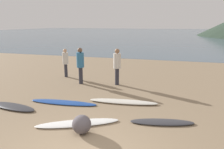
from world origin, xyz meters
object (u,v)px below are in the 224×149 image
object	(u,v)px
person_1	(80,63)
beach_rock_far	(82,124)
surfboard_2	(78,123)
surfboard_0	(13,107)
surfboard_4	(162,122)
person_0	(65,60)
person_2	(117,64)
surfboard_1	(63,102)
surfboard_3	(123,102)

from	to	relation	value
person_1	beach_rock_far	distance (m)	5.22
surfboard_2	person_1	xyz separation A→B (m)	(-1.78, 4.24, 1.04)
surfboard_2	person_1	world-z (taller)	person_1
surfboard_0	surfboard_4	bearing A→B (deg)	10.31
surfboard_4	person_0	distance (m)	7.28
surfboard_4	person_2	bearing A→B (deg)	110.51
person_2	beach_rock_far	size ratio (longest dim) A/B	3.38
surfboard_1	person_2	bearing A→B (deg)	62.74
surfboard_1	person_1	world-z (taller)	person_1
surfboard_1	person_1	bearing A→B (deg)	96.05
beach_rock_far	person_1	bearing A→B (deg)	114.25
surfboard_2	surfboard_4	size ratio (longest dim) A/B	1.29
surfboard_3	person_0	world-z (taller)	person_0
surfboard_1	surfboard_4	world-z (taller)	surfboard_4
surfboard_2	surfboard_3	xyz separation A→B (m)	(0.92, 2.16, 0.01)
surfboard_1	surfboard_3	size ratio (longest dim) A/B	1.01
person_2	person_1	bearing A→B (deg)	-123.79
beach_rock_far	surfboard_3	bearing A→B (deg)	77.71
surfboard_2	surfboard_3	size ratio (longest dim) A/B	0.96
surfboard_1	person_1	distance (m)	2.99
surfboard_2	beach_rock_far	distance (m)	0.63
surfboard_3	person_1	world-z (taller)	person_1
surfboard_1	person_0	bearing A→B (deg)	112.21
person_1	person_2	xyz separation A→B (m)	(1.81, 0.31, -0.01)
surfboard_4	person_2	world-z (taller)	person_2
surfboard_3	person_2	size ratio (longest dim) A/B	1.47
person_0	surfboard_3	bearing A→B (deg)	-128.53
surfboard_4	person_1	bearing A→B (deg)	128.54
surfboard_0	surfboard_2	bearing A→B (deg)	-3.23
surfboard_1	surfboard_0	bearing A→B (deg)	-153.18
surfboard_0	beach_rock_far	xyz separation A→B (m)	(3.17, -1.02, 0.22)
surfboard_2	surfboard_3	bearing A→B (deg)	40.57
surfboard_3	person_1	bearing A→B (deg)	136.66
person_2	surfboard_1	bearing A→B (deg)	-66.85
person_2	beach_rock_far	world-z (taller)	person_2
person_0	person_2	world-z (taller)	person_2
person_0	surfboard_4	bearing A→B (deg)	-129.72
surfboard_4	beach_rock_far	distance (m)	2.47
person_1	beach_rock_far	world-z (taller)	person_1
surfboard_1	person_0	size ratio (longest dim) A/B	1.66
surfboard_0	beach_rock_far	bearing A→B (deg)	-10.02
surfboard_1	surfboard_2	distance (m)	1.96
surfboard_0	surfboard_2	xyz separation A→B (m)	(2.83, -0.56, -0.01)
surfboard_2	person_2	size ratio (longest dim) A/B	1.41
person_1	beach_rock_far	xyz separation A→B (m)	(2.12, -4.70, -0.81)
surfboard_0	beach_rock_far	world-z (taller)	beach_rock_far
surfboard_4	person_0	bearing A→B (deg)	128.97
surfboard_0	person_1	size ratio (longest dim) A/B	1.09
surfboard_1	person_0	world-z (taller)	person_0
surfboard_2	beach_rock_far	world-z (taller)	beach_rock_far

